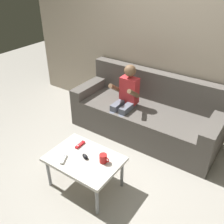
{
  "coord_description": "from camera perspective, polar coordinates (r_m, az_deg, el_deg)",
  "views": [
    {
      "loc": [
        1.15,
        -1.68,
        2.2
      ],
      "look_at": [
        -0.34,
        0.49,
        0.61
      ],
      "focal_mm": 40.62,
      "sensor_mm": 36.0,
      "label": 1
    }
  ],
  "objects": [
    {
      "name": "ground_plane",
      "position": [
        3.0,
        0.12,
        -16.11
      ],
      "size": [
        10.32,
        10.32,
        0.0
      ],
      "primitive_type": "plane",
      "color": "#9E998E"
    },
    {
      "name": "wall_back",
      "position": [
        3.54,
        14.74,
        14.51
      ],
      "size": [
        5.16,
        0.05,
        2.5
      ],
      "primitive_type": "cube",
      "color": "#B2A38E",
      "rests_on": "ground"
    },
    {
      "name": "couch",
      "position": [
        3.65,
        7.67,
        -0.63
      ],
      "size": [
        2.07,
        0.8,
        0.86
      ],
      "color": "#56514C",
      "rests_on": "ground"
    },
    {
      "name": "person_seated_on_couch",
      "position": [
        3.47,
        3.07,
        3.27
      ],
      "size": [
        0.35,
        0.43,
        1.03
      ],
      "color": "slate",
      "rests_on": "ground"
    },
    {
      "name": "coffee_table",
      "position": [
        2.77,
        -6.24,
        -10.86
      ],
      "size": [
        0.77,
        0.55,
        0.4
      ],
      "color": "beige",
      "rests_on": "ground"
    },
    {
      "name": "game_remote_red_near_edge",
      "position": [
        2.89,
        -7.2,
        -7.34
      ],
      "size": [
        0.04,
        0.14,
        0.03
      ],
      "color": "red",
      "rests_on": "coffee_table"
    },
    {
      "name": "nunchuk_black",
      "position": [
        2.72,
        -6.07,
        -9.9
      ],
      "size": [
        0.1,
        0.07,
        0.05
      ],
      "color": "black",
      "rests_on": "coffee_table"
    },
    {
      "name": "game_remote_white_far_corner",
      "position": [
        2.74,
        -10.87,
        -10.37
      ],
      "size": [
        0.09,
        0.14,
        0.03
      ],
      "color": "white",
      "rests_on": "coffee_table"
    },
    {
      "name": "coffee_mug",
      "position": [
        2.65,
        -1.94,
        -10.4
      ],
      "size": [
        0.12,
        0.08,
        0.09
      ],
      "color": "red",
      "rests_on": "coffee_table"
    }
  ]
}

